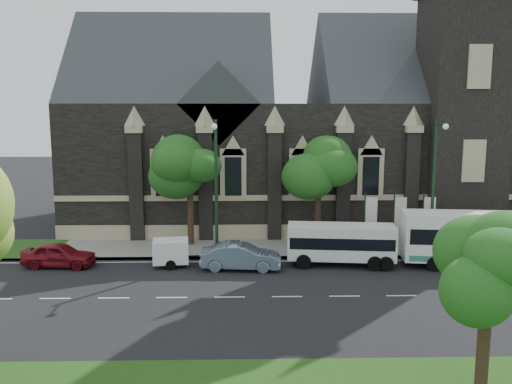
{
  "coord_description": "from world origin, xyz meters",
  "views": [
    {
      "loc": [
        -2.25,
        -26.8,
        9.81
      ],
      "look_at": [
        -1.48,
        6.0,
        4.58
      ],
      "focal_mm": 37.81,
      "sensor_mm": 36.0,
      "label": 1
    }
  ],
  "objects_px": {
    "street_lamp_mid": "(216,181)",
    "tree_walk_right": "(321,164)",
    "tree_park_east": "(492,261)",
    "tour_coach": "(499,238)",
    "box_trailer": "(171,251)",
    "tree_walk_left": "(193,165)",
    "banner_flag_center": "(398,216)",
    "banner_flag_left": "(369,216)",
    "shuttle_bus": "(341,242)",
    "street_lamp_near": "(435,180)",
    "car_far_red": "(59,255)",
    "sedan": "(241,256)",
    "banner_flag_right": "(427,216)"
  },
  "relations": [
    {
      "from": "tree_park_east",
      "to": "box_trailer",
      "type": "relative_size",
      "value": 1.96
    },
    {
      "from": "street_lamp_near",
      "to": "banner_flag_center",
      "type": "distance_m",
      "value": 3.74
    },
    {
      "from": "street_lamp_mid",
      "to": "tree_walk_right",
      "type": "bearing_deg",
      "value": 26.65
    },
    {
      "from": "tree_walk_right",
      "to": "street_lamp_near",
      "type": "distance_m",
      "value": 7.72
    },
    {
      "from": "banner_flag_right",
      "to": "box_trailer",
      "type": "relative_size",
      "value": 1.25
    },
    {
      "from": "tree_park_east",
      "to": "tree_walk_right",
      "type": "height_order",
      "value": "tree_walk_right"
    },
    {
      "from": "banner_flag_center",
      "to": "tour_coach",
      "type": "xyz_separation_m",
      "value": [
        5.07,
        -4.09,
        -0.55
      ]
    },
    {
      "from": "tree_walk_right",
      "to": "banner_flag_right",
      "type": "bearing_deg",
      "value": -13.6
    },
    {
      "from": "street_lamp_mid",
      "to": "banner_flag_center",
      "type": "bearing_deg",
      "value": 8.82
    },
    {
      "from": "tree_walk_left",
      "to": "street_lamp_near",
      "type": "bearing_deg",
      "value": -12.87
    },
    {
      "from": "tour_coach",
      "to": "street_lamp_mid",
      "type": "bearing_deg",
      "value": 179.72
    },
    {
      "from": "tree_park_east",
      "to": "car_far_red",
      "type": "distance_m",
      "value": 25.15
    },
    {
      "from": "banner_flag_right",
      "to": "sedan",
      "type": "distance_m",
      "value": 13.47
    },
    {
      "from": "tree_walk_right",
      "to": "street_lamp_mid",
      "type": "height_order",
      "value": "street_lamp_mid"
    },
    {
      "from": "tree_walk_right",
      "to": "sedan",
      "type": "xyz_separation_m",
      "value": [
        -5.65,
        -5.85,
        -5.01
      ]
    },
    {
      "from": "banner_flag_left",
      "to": "sedan",
      "type": "xyz_separation_m",
      "value": [
        -8.73,
        -4.14,
        -1.58
      ]
    },
    {
      "from": "street_lamp_near",
      "to": "tour_coach",
      "type": "height_order",
      "value": "street_lamp_near"
    },
    {
      "from": "banner_flag_center",
      "to": "tree_park_east",
      "type": "bearing_deg",
      "value": -96.57
    },
    {
      "from": "tree_park_east",
      "to": "tree_walk_right",
      "type": "xyz_separation_m",
      "value": [
        -2.96,
        20.04,
        1.2
      ]
    },
    {
      "from": "tree_park_east",
      "to": "street_lamp_mid",
      "type": "distance_m",
      "value": 19.32
    },
    {
      "from": "tree_walk_left",
      "to": "banner_flag_right",
      "type": "distance_m",
      "value": 16.52
    },
    {
      "from": "banner_flag_left",
      "to": "box_trailer",
      "type": "bearing_deg",
      "value": -165.45
    },
    {
      "from": "tour_coach",
      "to": "box_trailer",
      "type": "xyz_separation_m",
      "value": [
        -20.14,
        0.7,
        -0.88
      ]
    },
    {
      "from": "banner_flag_center",
      "to": "tree_walk_right",
      "type": "bearing_deg",
      "value": 161.36
    },
    {
      "from": "street_lamp_near",
      "to": "banner_flag_left",
      "type": "bearing_deg",
      "value": 152.82
    },
    {
      "from": "box_trailer",
      "to": "sedan",
      "type": "distance_m",
      "value": 4.4
    },
    {
      "from": "tree_walk_left",
      "to": "sedan",
      "type": "distance_m",
      "value": 8.35
    },
    {
      "from": "tree_walk_left",
      "to": "banner_flag_left",
      "type": "bearing_deg",
      "value": -8.02
    },
    {
      "from": "tour_coach",
      "to": "car_far_red",
      "type": "relative_size",
      "value": 2.64
    },
    {
      "from": "tree_park_east",
      "to": "tree_walk_right",
      "type": "distance_m",
      "value": 20.29
    },
    {
      "from": "sedan",
      "to": "tree_park_east",
      "type": "bearing_deg",
      "value": -144.0
    },
    {
      "from": "street_lamp_mid",
      "to": "banner_flag_left",
      "type": "distance_m",
      "value": 10.81
    },
    {
      "from": "tree_walk_left",
      "to": "banner_flag_left",
      "type": "distance_m",
      "value": 12.66
    },
    {
      "from": "tree_walk_left",
      "to": "banner_flag_center",
      "type": "xyz_separation_m",
      "value": [
        14.08,
        -1.7,
        -3.35
      ]
    },
    {
      "from": "banner_flag_left",
      "to": "shuttle_bus",
      "type": "relative_size",
      "value": 0.59
    },
    {
      "from": "tree_park_east",
      "to": "street_lamp_mid",
      "type": "xyz_separation_m",
      "value": [
        -10.18,
        16.42,
        0.49
      ]
    },
    {
      "from": "banner_flag_right",
      "to": "box_trailer",
      "type": "height_order",
      "value": "banner_flag_right"
    },
    {
      "from": "tree_walk_left",
      "to": "street_lamp_near",
      "type": "height_order",
      "value": "street_lamp_near"
    },
    {
      "from": "banner_flag_center",
      "to": "car_far_red",
      "type": "distance_m",
      "value": 22.26
    },
    {
      "from": "banner_flag_center",
      "to": "banner_flag_right",
      "type": "relative_size",
      "value": 1.0
    },
    {
      "from": "tree_park_east",
      "to": "street_lamp_mid",
      "type": "bearing_deg",
      "value": 121.79
    },
    {
      "from": "tree_walk_left",
      "to": "banner_flag_center",
      "type": "bearing_deg",
      "value": -6.89
    },
    {
      "from": "street_lamp_near",
      "to": "banner_flag_right",
      "type": "relative_size",
      "value": 2.25
    },
    {
      "from": "car_far_red",
      "to": "shuttle_bus",
      "type": "bearing_deg",
      "value": -85.56
    },
    {
      "from": "banner_flag_center",
      "to": "banner_flag_right",
      "type": "xyz_separation_m",
      "value": [
        2.0,
        0.0,
        0.0
      ]
    },
    {
      "from": "tree_walk_left",
      "to": "street_lamp_near",
      "type": "distance_m",
      "value": 16.22
    },
    {
      "from": "tree_park_east",
      "to": "sedan",
      "type": "distance_m",
      "value": 17.03
    },
    {
      "from": "tree_walk_left",
      "to": "shuttle_bus",
      "type": "bearing_deg",
      "value": -27.93
    },
    {
      "from": "street_lamp_mid",
      "to": "box_trailer",
      "type": "xyz_separation_m",
      "value": [
        -2.77,
        -1.48,
        -4.16
      ]
    },
    {
      "from": "banner_flag_left",
      "to": "shuttle_bus",
      "type": "bearing_deg",
      "value": -125.99
    }
  ]
}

